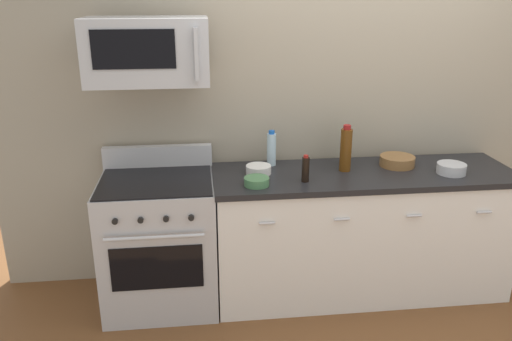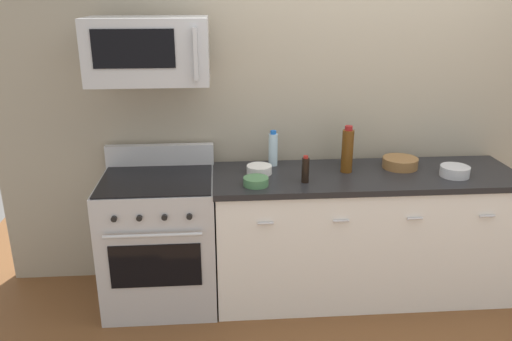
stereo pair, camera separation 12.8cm
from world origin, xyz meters
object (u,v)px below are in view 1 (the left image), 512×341
(microwave, at_px, (147,51))
(bottle_water_clear, at_px, (271,149))
(range_oven, at_px, (160,241))
(bowl_white_ceramic, at_px, (259,169))
(bowl_steel_prep, at_px, (451,168))
(bowl_wooden_salad, at_px, (397,161))
(bowl_green_glaze, at_px, (257,181))
(bottle_olive_oil, at_px, (345,146))
(bottle_soy_sauce_dark, at_px, (306,169))
(bottle_wine_amber, at_px, (346,149))

(microwave, height_order, bottle_water_clear, microwave)
(range_oven, relative_size, bowl_white_ceramic, 6.21)
(bowl_steel_prep, bearing_deg, bowl_wooden_salad, 147.31)
(bowl_steel_prep, distance_m, bowl_wooden_salad, 0.37)
(bowl_green_glaze, height_order, bowl_wooden_salad, bowl_wooden_salad)
(bowl_white_ceramic, xyz_separation_m, bowl_wooden_salad, (1.00, 0.05, 0.01))
(bottle_olive_oil, bearing_deg, bottle_soy_sauce_dark, -138.46)
(range_oven, height_order, microwave, microwave)
(bottle_wine_amber, xyz_separation_m, bowl_wooden_salad, (0.40, 0.05, -0.12))
(bottle_water_clear, bearing_deg, bowl_green_glaze, -111.30)
(bottle_wine_amber, xyz_separation_m, bowl_steel_prep, (0.70, -0.14, -0.12))
(microwave, xyz_separation_m, bottle_olive_oil, (1.33, 0.13, -0.69))
(microwave, relative_size, bottle_water_clear, 2.93)
(bottle_wine_amber, distance_m, bowl_steel_prep, 0.73)
(bottle_soy_sauce_dark, xyz_separation_m, bottle_olive_oil, (0.35, 0.31, 0.05))
(microwave, height_order, bowl_green_glaze, microwave)
(bowl_white_ceramic, bearing_deg, microwave, -179.39)
(bowl_steel_prep, bearing_deg, bowl_green_glaze, -176.98)
(microwave, distance_m, bowl_wooden_salad, 1.86)
(bottle_olive_oil, height_order, bowl_steel_prep, bottle_olive_oil)
(microwave, xyz_separation_m, bottle_water_clear, (0.80, 0.17, -0.71))
(range_oven, relative_size, bowl_wooden_salad, 4.36)
(bottle_wine_amber, bearing_deg, bottle_olive_oil, 74.51)
(bowl_steel_prep, bearing_deg, microwave, 175.89)
(bottle_olive_oil, relative_size, bowl_white_ceramic, 1.68)
(microwave, distance_m, bottle_wine_amber, 1.46)
(bottle_water_clear, bearing_deg, bottle_olive_oil, -4.78)
(bottle_water_clear, xyz_separation_m, bowl_wooden_salad, (0.89, -0.12, -0.08))
(bottle_water_clear, distance_m, bowl_wooden_salad, 0.90)
(range_oven, xyz_separation_m, microwave, (0.00, 0.04, 1.28))
(range_oven, height_order, bowl_steel_prep, range_oven)
(bottle_wine_amber, bearing_deg, microwave, 179.97)
(bottle_olive_oil, bearing_deg, range_oven, -172.48)
(bowl_steel_prep, bearing_deg, bottle_soy_sauce_dark, -177.81)
(range_oven, relative_size, microwave, 1.44)
(bottle_wine_amber, distance_m, bowl_wooden_salad, 0.42)
(microwave, relative_size, bowl_white_ceramic, 4.32)
(bowl_steel_prep, bearing_deg, bottle_water_clear, 165.10)
(bottle_olive_oil, bearing_deg, bowl_green_glaze, -153.01)
(bowl_green_glaze, bearing_deg, range_oven, 165.40)
(bottle_soy_sauce_dark, bearing_deg, bowl_wooden_salad, 18.31)
(bottle_olive_oil, bearing_deg, microwave, -174.39)
(bottle_wine_amber, bearing_deg, bowl_white_ceramic, 179.23)
(bottle_olive_oil, relative_size, bowl_steel_prep, 1.49)
(range_oven, bearing_deg, bowl_white_ceramic, 4.32)
(bottle_olive_oil, distance_m, bowl_wooden_salad, 0.38)
(range_oven, xyz_separation_m, bottle_olive_oil, (1.33, 0.18, 0.59))
(microwave, relative_size, bowl_steel_prep, 3.84)
(bottle_water_clear, relative_size, bowl_wooden_salad, 1.04)
(bottle_wine_amber, bearing_deg, bowl_steel_prep, -11.44)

